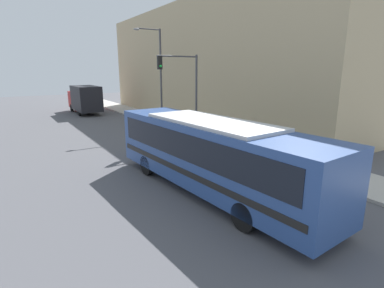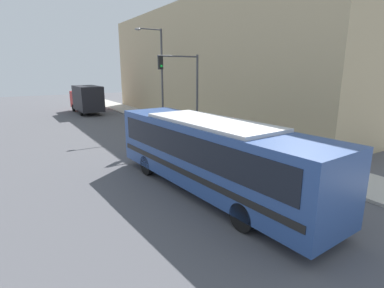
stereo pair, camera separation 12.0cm
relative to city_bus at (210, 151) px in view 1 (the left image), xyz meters
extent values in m
plane|color=#515156|center=(0.20, -1.51, -1.79)|extent=(120.00, 120.00, 0.00)
cube|color=#B7B2A8|center=(6.26, 18.49, -1.72)|extent=(3.13, 70.00, 0.13)
cube|color=tan|center=(10.83, 16.47, 3.85)|extent=(6.00, 33.97, 11.28)
cube|color=#2D4C8C|center=(0.00, 0.00, -0.10)|extent=(3.27, 11.39, 2.55)
cube|color=black|center=(0.00, 0.00, 0.36)|extent=(3.25, 10.50, 1.07)
cube|color=black|center=(0.00, 0.00, -0.66)|extent=(3.28, 10.95, 0.24)
cube|color=silver|center=(0.00, 0.00, 1.22)|extent=(2.74, 6.33, 0.16)
cylinder|color=black|center=(0.90, 3.55, -1.30)|extent=(0.34, 0.98, 0.97)
cylinder|color=black|center=(-1.36, 3.41, -1.30)|extent=(0.34, 0.98, 0.97)
cylinder|color=black|center=(1.33, -3.02, -1.30)|extent=(0.34, 0.98, 0.97)
cylinder|color=black|center=(-0.93, -3.16, -1.30)|extent=(0.34, 0.98, 0.97)
cube|color=black|center=(1.34, 26.54, 0.06)|extent=(2.45, 5.26, 2.79)
cube|color=#B21919|center=(1.34, 30.20, -0.34)|extent=(2.32, 2.05, 1.98)
cylinder|color=black|center=(0.27, 29.83, -1.34)|extent=(0.25, 0.90, 0.90)
cylinder|color=black|center=(0.27, 25.55, -1.34)|extent=(0.25, 0.90, 0.90)
cylinder|color=#999999|center=(5.30, 1.25, -1.35)|extent=(0.24, 0.24, 0.60)
sphere|color=#999999|center=(5.30, 1.25, -0.98)|extent=(0.23, 0.23, 0.23)
cylinder|color=#999999|center=(5.30, 1.12, -1.32)|extent=(0.11, 0.14, 0.11)
cylinder|color=#47474C|center=(5.45, 9.40, 1.34)|extent=(0.16, 0.16, 5.99)
cylinder|color=#47474C|center=(3.85, 9.40, 4.18)|extent=(3.20, 0.11, 0.11)
cube|color=black|center=(2.45, 9.40, 3.73)|extent=(0.30, 0.24, 0.90)
sphere|color=#19D83F|center=(2.45, 9.26, 3.51)|extent=(0.18, 0.18, 0.18)
cylinder|color=#47474C|center=(5.30, 8.05, -1.09)|extent=(0.06, 0.06, 1.12)
cylinder|color=#4C4C51|center=(5.30, 8.05, -0.42)|extent=(0.14, 0.14, 0.22)
cylinder|color=#47474C|center=(5.55, 15.45, 2.56)|extent=(0.18, 0.18, 8.42)
cylinder|color=#47474C|center=(4.46, 15.45, 6.67)|extent=(2.18, 0.11, 0.11)
ellipsoid|color=gray|center=(3.37, 15.45, 6.59)|extent=(0.56, 0.28, 0.20)
cylinder|color=#23283D|center=(6.46, 6.21, -1.23)|extent=(0.28, 0.28, 0.84)
cylinder|color=#2659A5|center=(6.46, 6.21, -0.46)|extent=(0.34, 0.34, 0.70)
sphere|color=tan|center=(6.46, 6.21, 0.00)|extent=(0.23, 0.23, 0.23)
camera|label=1|loc=(-7.00, -9.62, 3.25)|focal=28.00mm
camera|label=2|loc=(-6.90, -9.69, 3.25)|focal=28.00mm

